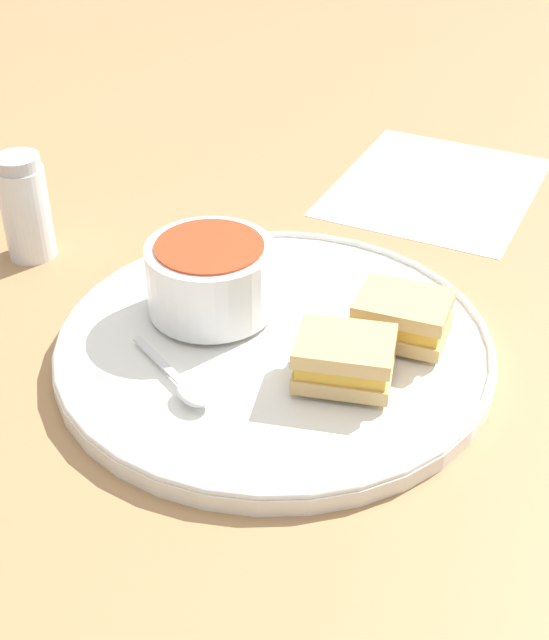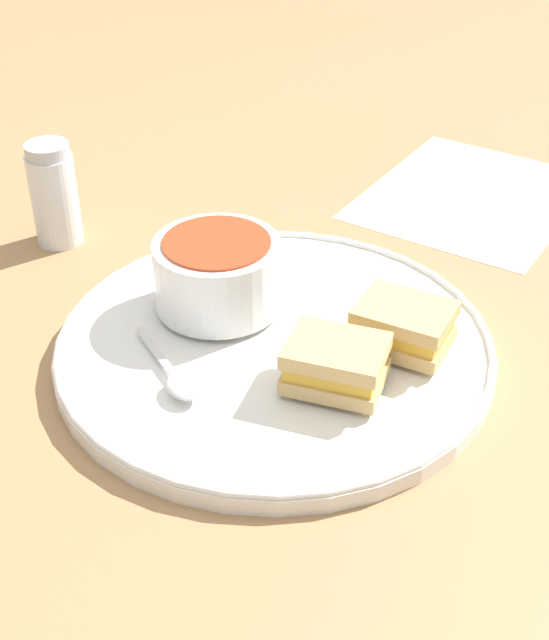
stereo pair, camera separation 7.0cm
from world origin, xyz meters
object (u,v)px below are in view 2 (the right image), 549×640
Objects in this scene: soup_bowl at (218,273)px; salt_shaker at (54,195)px; sandwich_half_near at (336,364)px; spoon at (180,381)px; sandwich_half_far at (404,325)px.

salt_shaker reaches higher than soup_bowl.
soup_bowl is 1.34× the size of sandwich_half_near.
soup_bowl reaches higher than sandwich_half_near.
sandwich_half_near is 0.78× the size of salt_shaker.
sandwich_half_near is at bearing 62.71° from spoon.
sandwich_half_far is at bearing 77.94° from spoon.
sandwich_half_near is at bearing 141.63° from soup_bowl.
sandwich_half_far is (-0.16, -0.08, 0.01)m from spoon.
salt_shaker reaches higher than sandwich_half_near.
soup_bowl reaches higher than spoon.
salt_shaker reaches higher than spoon.
salt_shaker is at bearing -21.62° from sandwich_half_far.
salt_shaker is at bearing -29.77° from soup_bowl.
salt_shaker is (0.19, -0.11, 0.00)m from soup_bowl.
spoon is at bearing 12.37° from sandwich_half_near.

